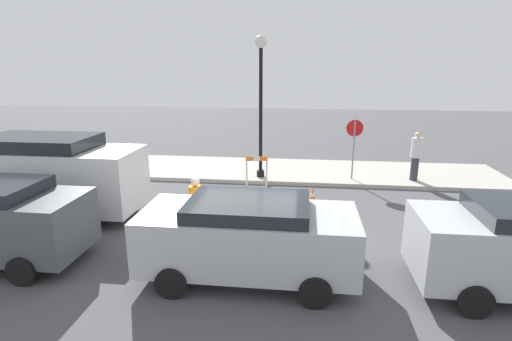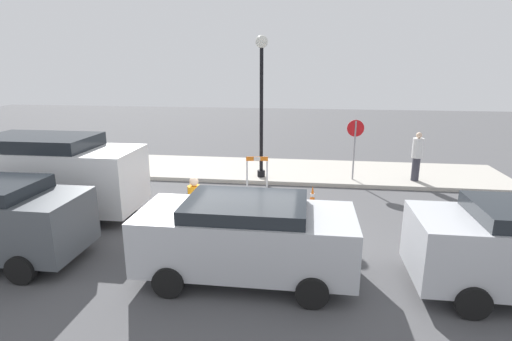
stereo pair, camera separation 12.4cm
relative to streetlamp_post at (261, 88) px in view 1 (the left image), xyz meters
The scene contains 15 objects.
ground_plane 6.11m from the streetlamp_post, 87.86° to the right, with size 60.00×60.00×0.00m, color #4C4C4F.
sidewalk_slab 3.54m from the streetlamp_post, 81.10° to the left, with size 18.00×3.57×0.14m.
streetlamp_post is the anchor object (origin of this frame).
stop_sign 3.81m from the streetlamp_post, ahead, with size 0.60×0.06×2.18m.
barricade_0 5.55m from the streetlamp_post, 84.25° to the right, with size 0.86×0.38×0.97m.
barricade_1 2.95m from the streetlamp_post, 92.40° to the right, with size 0.77×0.22×1.11m.
traffic_cone_0 5.53m from the streetlamp_post, 114.36° to the right, with size 0.30×0.30×0.53m.
traffic_cone_1 5.15m from the streetlamp_post, 113.99° to the right, with size 0.30×0.30×0.54m.
traffic_cone_2 5.52m from the streetlamp_post, 68.16° to the right, with size 0.30×0.30×0.72m.
traffic_cone_3 5.32m from the streetlamp_post, 108.08° to the right, with size 0.30×0.30×0.51m.
traffic_cone_4 4.53m from the streetlamp_post, 55.68° to the right, with size 0.30×0.30×0.71m.
person_worker 6.09m from the streetlamp_post, 100.02° to the right, with size 0.42×0.42×1.63m.
person_pedestrian 6.04m from the streetlamp_post, ahead, with size 0.50×0.50×1.76m.
parked_car_1 7.45m from the streetlamp_post, 85.64° to the right, with size 4.28×2.02×1.66m.
work_van 7.45m from the streetlamp_post, 143.30° to the right, with size 5.50×2.13×2.31m.
Camera 1 is at (1.38, -9.23, 4.24)m, focal length 28.00 mm.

